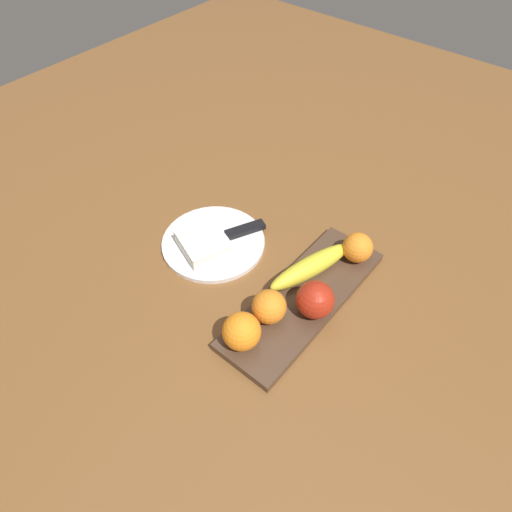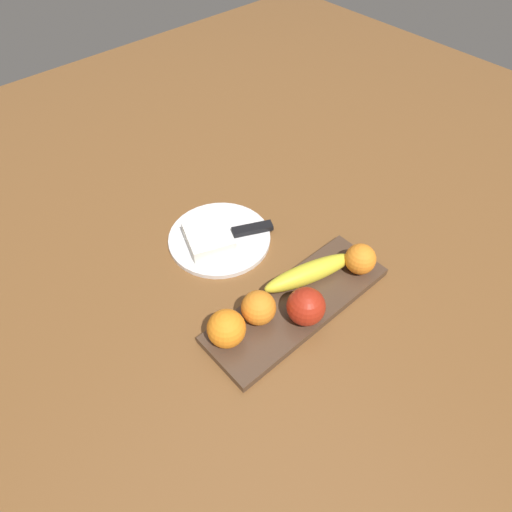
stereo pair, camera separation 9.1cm
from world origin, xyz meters
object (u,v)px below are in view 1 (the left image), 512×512
(orange_near_apple, at_px, (242,331))
(orange_center, at_px, (269,307))
(folded_napkin, at_px, (204,243))
(knife, at_px, (239,232))
(orange_near_banana, at_px, (358,248))
(apple, at_px, (315,300))
(dinner_plate, at_px, (213,243))
(fruit_tray, at_px, (304,299))
(banana, at_px, (311,266))

(orange_near_apple, relative_size, orange_center, 1.07)
(folded_napkin, bearing_deg, knife, 160.70)
(orange_near_apple, bearing_deg, orange_near_banana, 170.72)
(apple, height_order, dinner_plate, apple)
(fruit_tray, relative_size, banana, 1.97)
(fruit_tray, bearing_deg, folded_napkin, -83.39)
(dinner_plate, relative_size, knife, 1.29)
(fruit_tray, distance_m, banana, 0.07)
(folded_napkin, bearing_deg, banana, 110.82)
(fruit_tray, relative_size, knife, 2.25)
(banana, relative_size, orange_center, 3.05)
(apple, bearing_deg, orange_near_banana, -176.42)
(banana, height_order, knife, banana)
(orange_near_banana, xyz_separation_m, knife, (0.10, -0.24, -0.03))
(orange_near_banana, relative_size, dinner_plate, 0.28)
(fruit_tray, bearing_deg, banana, -155.83)
(banana, bearing_deg, apple, 55.00)
(orange_near_banana, bearing_deg, dinner_plate, -60.72)
(apple, xyz_separation_m, orange_near_banana, (-0.17, -0.01, -0.00))
(dinner_plate, bearing_deg, banana, 104.11)
(orange_near_apple, bearing_deg, banana, 179.72)
(orange_near_apple, xyz_separation_m, folded_napkin, (-0.13, -0.21, -0.03))
(folded_napkin, bearing_deg, fruit_tray, 96.61)
(orange_near_apple, bearing_deg, fruit_tray, 170.59)
(orange_near_apple, bearing_deg, knife, -137.60)
(apple, height_order, banana, apple)
(banana, xyz_separation_m, dinner_plate, (0.05, -0.22, -0.03))
(orange_center, xyz_separation_m, folded_napkin, (-0.05, -0.22, -0.02))
(orange_center, height_order, dinner_plate, orange_center)
(orange_center, height_order, knife, orange_center)
(fruit_tray, distance_m, orange_near_banana, 0.15)
(apple, height_order, orange_near_apple, apple)
(banana, bearing_deg, dinner_plate, -60.22)
(orange_near_apple, height_order, orange_center, orange_near_apple)
(orange_near_apple, distance_m, dinner_plate, 0.27)
(apple, bearing_deg, dinner_plate, -93.59)
(banana, distance_m, orange_near_banana, 0.11)
(orange_near_apple, relative_size, orange_near_banana, 1.11)
(orange_near_apple, height_order, knife, orange_near_apple)
(fruit_tray, distance_m, orange_center, 0.09)
(fruit_tray, xyz_separation_m, dinner_plate, (0.00, -0.24, -0.00))
(apple, distance_m, knife, 0.26)
(orange_near_banana, xyz_separation_m, orange_center, (0.23, -0.05, 0.00))
(fruit_tray, bearing_deg, orange_near_apple, -9.41)
(apple, distance_m, banana, 0.09)
(fruit_tray, relative_size, orange_near_banana, 6.23)
(orange_near_banana, height_order, knife, orange_near_banana)
(apple, xyz_separation_m, orange_center, (0.06, -0.06, -0.00))
(apple, bearing_deg, fruit_tray, -116.70)
(apple, xyz_separation_m, banana, (-0.07, -0.06, -0.01))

